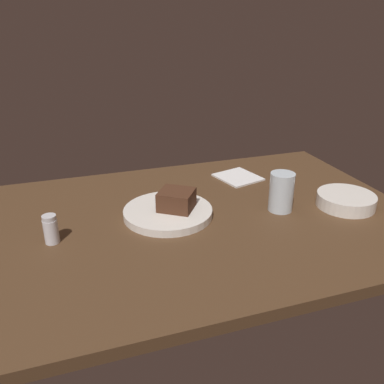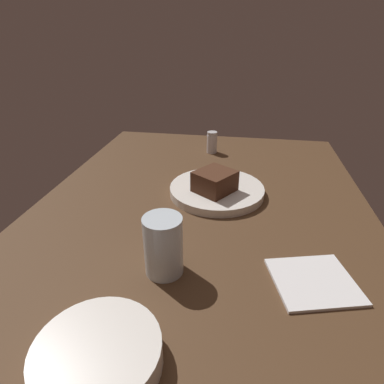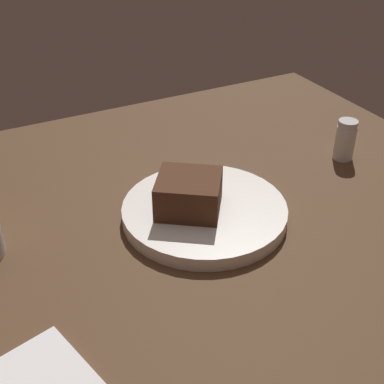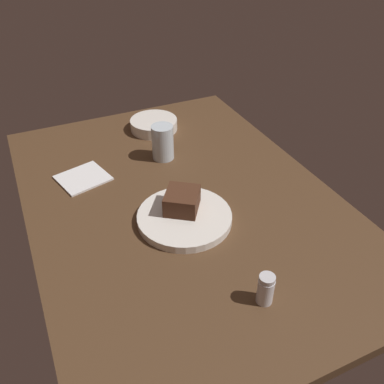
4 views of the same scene
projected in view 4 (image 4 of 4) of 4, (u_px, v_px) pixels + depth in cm
name	position (u px, v px, depth cm)	size (l,w,h in cm)	color
dining_table	(181.00, 202.00, 119.61)	(120.00, 84.00, 3.00)	#4C331E
dessert_plate	(185.00, 217.00, 110.09)	(25.17, 25.17, 2.16)	white
chocolate_cake_slice	(182.00, 201.00, 109.78)	(9.29, 8.57, 5.40)	#472819
salt_shaker	(266.00, 289.00, 87.22)	(3.62, 3.62, 7.52)	silver
water_glass	(163.00, 142.00, 132.99)	(7.04, 7.04, 11.40)	silver
side_bowl	(154.00, 124.00, 150.97)	(16.95, 16.95, 3.90)	white
folded_napkin	(83.00, 178.00, 126.32)	(12.86, 13.95, 0.60)	white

